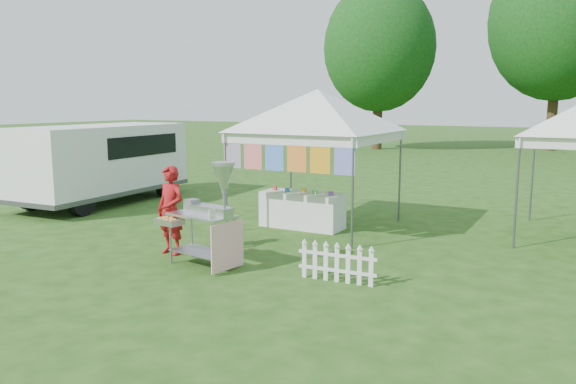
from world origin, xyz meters
The scene contains 9 objects.
ground centered at (0.00, 0.00, 0.00)m, with size 120.00×120.00×0.00m, color #244313.
canopy_main centered at (0.00, 3.49, 2.99)m, with size 4.24×4.24×3.45m.
tree_left centered at (-6.00, 24.00, 5.83)m, with size 6.40×6.40×9.53m.
tree_mid centered at (3.00, 28.00, 7.14)m, with size 7.60×7.60×11.52m.
donut_cart centered at (-0.16, -0.20, 1.05)m, with size 1.39×0.86×1.78m.
vendor centered at (-1.30, 0.17, 0.80)m, with size 0.58×0.38×1.60m, color #A01316.
cargo_van centered at (-6.45, 3.50, 1.13)m, with size 2.28×5.16×2.11m.
picket_fence centered at (1.98, 0.12, 0.29)m, with size 1.26×0.10×0.56m.
display_table centered at (-0.23, 3.24, 0.39)m, with size 1.80×0.70×0.78m, color white.
Camera 1 is at (5.29, -7.47, 2.71)m, focal length 35.00 mm.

